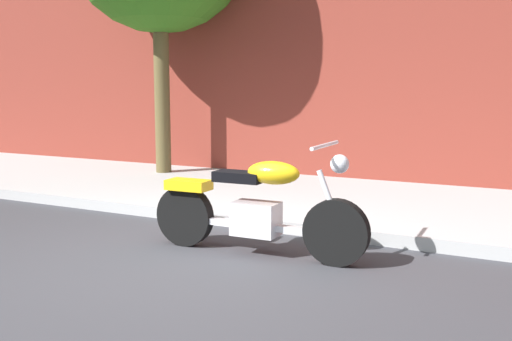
# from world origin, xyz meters

# --- Properties ---
(ground_plane) EXTENTS (60.00, 60.00, 0.00)m
(ground_plane) POSITION_xyz_m (0.00, 0.00, 0.00)
(ground_plane) COLOR #38383D
(sidewalk) EXTENTS (24.65, 3.34, 0.14)m
(sidewalk) POSITION_xyz_m (0.00, 3.16, 0.07)
(sidewalk) COLOR #A9A9A9
(sidewalk) RESTS_ON ground
(motorcycle) EXTENTS (2.22, 0.70, 1.11)m
(motorcycle) POSITION_xyz_m (0.47, 0.65, 0.45)
(motorcycle) COLOR black
(motorcycle) RESTS_ON ground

